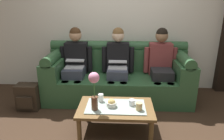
# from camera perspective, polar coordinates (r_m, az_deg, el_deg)

# --- Properties ---
(ground_plane) EXTENTS (14.00, 14.00, 0.00)m
(ground_plane) POSITION_cam_1_polar(r_m,az_deg,el_deg) (2.76, 0.88, -17.80)
(ground_plane) COLOR #382619
(back_wall_patterned) EXTENTS (6.00, 0.12, 2.90)m
(back_wall_patterned) POSITION_cam_1_polar(r_m,az_deg,el_deg) (3.93, 1.90, 15.72)
(back_wall_patterned) COLOR silver
(back_wall_patterned) RESTS_ON ground_plane
(couch) EXTENTS (2.42, 0.88, 0.96)m
(couch) POSITION_cam_1_polar(r_m,az_deg,el_deg) (3.62, 1.57, -2.02)
(couch) COLOR #2D5633
(couch) RESTS_ON ground_plane
(person_left) EXTENTS (0.56, 0.67, 1.22)m
(person_left) POSITION_cam_1_polar(r_m,az_deg,el_deg) (3.62, -10.03, 2.50)
(person_left) COLOR #383D4C
(person_left) RESTS_ON ground_plane
(person_middle) EXTENTS (0.56, 0.67, 1.22)m
(person_middle) POSITION_cam_1_polar(r_m,az_deg,el_deg) (3.53, 1.61, 2.38)
(person_middle) COLOR #383D4C
(person_middle) RESTS_ON ground_plane
(person_right) EXTENTS (0.56, 0.67, 1.22)m
(person_right) POSITION_cam_1_polar(r_m,az_deg,el_deg) (3.59, 13.33, 2.17)
(person_right) COLOR #232326
(person_right) RESTS_ON ground_plane
(coffee_table) EXTENTS (0.96, 0.59, 0.36)m
(coffee_table) POSITION_cam_1_polar(r_m,az_deg,el_deg) (2.71, 1.02, -10.85)
(coffee_table) COLOR brown
(coffee_table) RESTS_ON ground_plane
(flower_vase) EXTENTS (0.13, 0.13, 0.49)m
(flower_vase) POSITION_cam_1_polar(r_m,az_deg,el_deg) (2.48, -4.95, -4.53)
(flower_vase) COLOR brown
(flower_vase) RESTS_ON coffee_table
(snack_bowl) EXTENTS (0.13, 0.13, 0.10)m
(snack_bowl) POSITION_cam_1_polar(r_m,az_deg,el_deg) (2.65, -0.14, -9.23)
(snack_bowl) COLOR silver
(snack_bowl) RESTS_ON coffee_table
(cup_near_left) EXTENTS (0.08, 0.08, 0.08)m
(cup_near_left) POSITION_cam_1_polar(r_m,az_deg,el_deg) (2.70, 5.52, -8.89)
(cup_near_left) COLOR silver
(cup_near_left) RESTS_ON coffee_table
(cup_near_right) EXTENTS (0.07, 0.07, 0.10)m
(cup_near_right) POSITION_cam_1_polar(r_m,az_deg,el_deg) (2.78, -3.11, -7.63)
(cup_near_right) COLOR white
(cup_near_right) RESTS_ON coffee_table
(cup_far_center) EXTENTS (0.08, 0.08, 0.10)m
(cup_far_center) POSITION_cam_1_polar(r_m,az_deg,el_deg) (2.59, 7.47, -9.89)
(cup_far_center) COLOR #DBB77A
(cup_far_center) RESTS_ON coffee_table
(backpack_left) EXTENTS (0.34, 0.26, 0.42)m
(backpack_left) POSITION_cam_1_polar(r_m,az_deg,el_deg) (3.52, -22.12, -6.94)
(backpack_left) COLOR #2D2319
(backpack_left) RESTS_ON ground_plane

